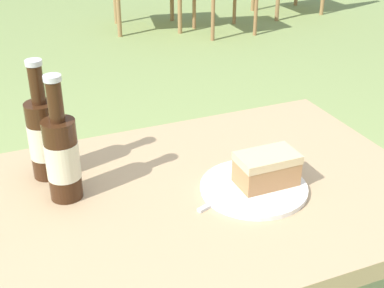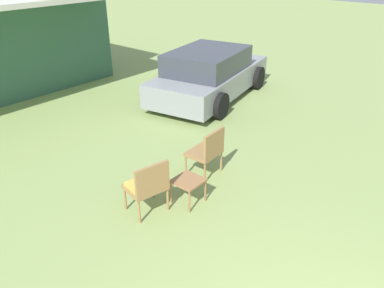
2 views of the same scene
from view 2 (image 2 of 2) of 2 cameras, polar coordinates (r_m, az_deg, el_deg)
The scene contains 4 objects.
parked_car at distance 10.12m, azimuth 2.69°, elevation 10.55°, with size 4.30×2.53×1.31m.
wicker_chair_cushioned at distance 5.57m, azimuth -6.81°, elevation -6.11°, with size 0.64×0.57×0.88m.
wicker_chair_plain at distance 6.45m, azimuth 2.41°, elevation -0.87°, with size 0.58×0.50×0.88m.
garden_side_table at distance 5.82m, azimuth -0.62°, elevation -5.93°, with size 0.43×0.43×0.41m.
Camera 2 is at (-2.10, -0.00, 3.55)m, focal length 35.00 mm.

